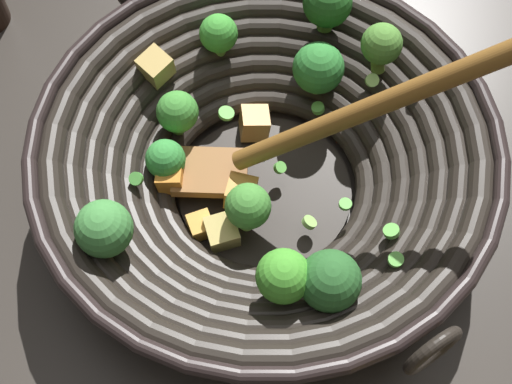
% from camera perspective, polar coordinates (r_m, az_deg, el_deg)
% --- Properties ---
extents(ground_plane, '(4.00, 4.00, 0.00)m').
position_cam_1_polar(ground_plane, '(0.71, 0.69, -0.14)').
color(ground_plane, '#332D28').
extents(wok, '(0.42, 0.43, 0.24)m').
position_cam_1_polar(wok, '(0.66, 0.75, 2.56)').
color(wok, black).
rests_on(wok, ground).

